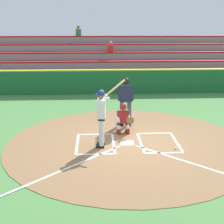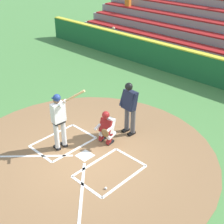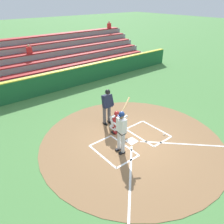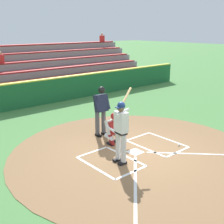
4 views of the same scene
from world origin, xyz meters
The scene contains 9 objects.
ground_plane centered at (0.00, 0.00, 0.00)m, with size 120.00×120.00×0.00m, color #4C8442.
dirt_circle centered at (0.00, 0.00, 0.01)m, with size 8.00×8.00×0.01m, color olive.
home_plate_and_chalk centered at (0.00, 0.88, 0.01)m, with size 7.93×4.91×0.01m.
batter centered at (0.84, 0.23, 1.10)m, with size 0.97×0.65×2.13m.
catcher centered at (0.05, -0.99, 0.59)m, with size 0.62×0.61×1.13m.
plate_umpire centered at (-0.11, -1.89, 1.08)m, with size 0.60×0.44×1.86m.
baseball centered at (-1.48, 0.60, 0.04)m, with size 0.07×0.07×0.07m, color white.
backstop_wall centered at (0.00, -7.50, 0.65)m, with size 22.00×0.36×1.31m.
bleacher_stand centered at (0.00, -11.33, 1.00)m, with size 20.00×5.10×3.45m.
Camera 3 is at (5.73, 5.63, 5.74)m, focal length 35.26 mm.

